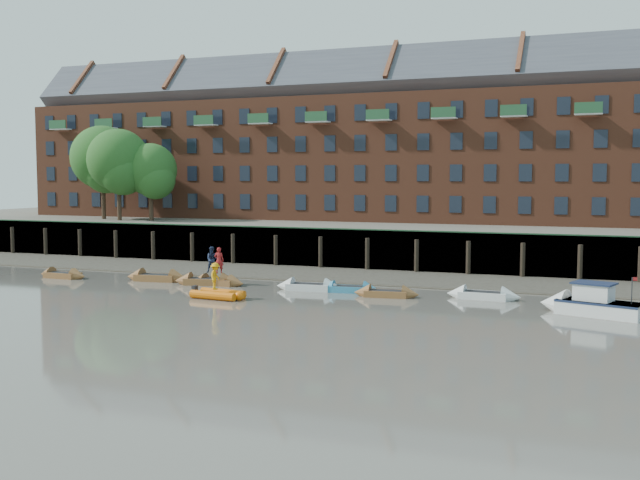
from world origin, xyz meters
The scene contains 20 objects.
ground centered at (0.00, 0.00, 0.00)m, with size 220.00×220.00×0.00m, color #615C53.
foreshore centered at (0.00, 18.00, 0.00)m, with size 110.00×8.00×0.50m, color #3D382F.
mud_band centered at (0.00, 14.60, 0.00)m, with size 110.00×1.60×0.10m, color #4C4336.
river_wall centered at (0.00, 22.38, 1.59)m, with size 110.00×1.23×3.30m.
bank_terrace centered at (0.00, 36.00, 1.60)m, with size 110.00×28.00×3.20m, color #5E594D.
apartment_terrace centered at (0.00, 36.99, 12.82)m, with size 80.60×15.56×20.98m.
tree_cluster centered at (-25.62, 27.35, 9.00)m, with size 11.76×7.74×9.40m.
rowboat_0 centered at (-17.64, 9.42, 0.21)m, with size 4.20×1.40×1.20m.
rowboat_1 centered at (-10.25, 10.61, 0.24)m, with size 4.86×1.85×1.38m.
rowboat_2 centered at (-5.98, 10.20, 0.23)m, with size 4.74×2.15×1.33m.
rowboat_3 centered at (-5.18, 10.37, 0.21)m, with size 4.16×1.45×1.19m.
rowboat_4 centered at (1.61, 10.37, 0.23)m, with size 4.59×1.71×1.30m.
rowboat_5 centered at (4.30, 10.60, 0.21)m, with size 4.11×1.56×1.17m.
rowboat_6 centered at (7.09, 9.63, 0.21)m, with size 4.21×1.64×1.19m.
rowboat_7 centered at (12.84, 10.98, 0.23)m, with size 4.54×1.46×1.30m.
rib_tender centered at (-2.24, 5.30, 0.26)m, with size 3.50×1.93×0.59m.
motor_launch centered at (18.68, 7.87, 0.58)m, with size 5.79×3.36×2.27m.
person_rower_a centered at (-5.12, 10.46, 1.70)m, with size 0.66×0.43×1.81m, color maroon.
person_rower_b centered at (-5.70, 10.58, 1.71)m, with size 0.89×0.69×1.83m, color #19233F.
person_rib_crew centered at (-2.49, 5.22, 1.38)m, with size 1.07×0.61×1.65m, color orange.
Camera 1 is at (19.87, -34.71, 7.40)m, focal length 42.00 mm.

